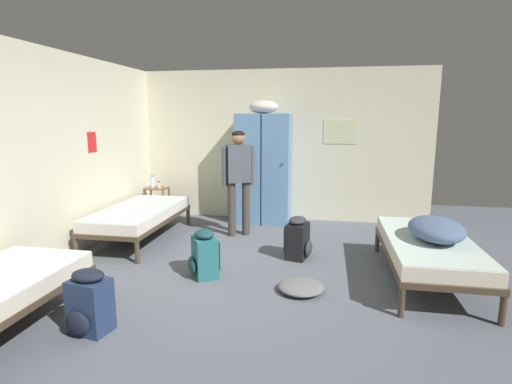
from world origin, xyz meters
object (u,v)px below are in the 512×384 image
(bedding_heap, at_px, (436,229))
(locker_bank, at_px, (263,166))
(clothes_pile_grey, at_px, (301,287))
(backpack_teal, at_px, (204,255))
(person_traveler, at_px, (239,173))
(backpack_black, at_px, (298,239))
(backpack_navy, at_px, (89,303))
(lotion_bottle, at_px, (159,185))
(bed_left_rear, at_px, (139,215))
(bed_right, at_px, (428,248))
(water_bottle, at_px, (152,182))
(shelf_unit, at_px, (157,200))

(bedding_heap, bearing_deg, locker_bank, 135.37)
(locker_bank, relative_size, clothes_pile_grey, 4.29)
(bedding_heap, distance_m, backpack_teal, 2.56)
(bedding_heap, bearing_deg, person_traveler, 151.15)
(bedding_heap, height_order, backpack_black, bedding_heap)
(backpack_teal, bearing_deg, backpack_navy, -113.80)
(locker_bank, height_order, lotion_bottle, locker_bank)
(bed_left_rear, height_order, bedding_heap, bedding_heap)
(bed_right, bearing_deg, water_bottle, 153.82)
(bed_right, relative_size, backpack_navy, 3.45)
(locker_bank, relative_size, water_bottle, 9.44)
(locker_bank, xyz_separation_m, person_traveler, (-0.24, -0.85, -0.00))
(locker_bank, height_order, backpack_teal, locker_bank)
(water_bottle, distance_m, lotion_bottle, 0.17)
(water_bottle, height_order, backpack_navy, water_bottle)
(backpack_navy, bearing_deg, clothes_pile_grey, 33.15)
(backpack_navy, bearing_deg, person_traveler, 78.35)
(locker_bank, height_order, water_bottle, locker_bank)
(bedding_heap, height_order, backpack_navy, bedding_heap)
(bedding_heap, height_order, clothes_pile_grey, bedding_heap)
(locker_bank, relative_size, shelf_unit, 3.63)
(bedding_heap, relative_size, water_bottle, 3.71)
(shelf_unit, relative_size, backpack_teal, 1.04)
(water_bottle, height_order, lotion_bottle, water_bottle)
(backpack_teal, relative_size, backpack_black, 1.00)
(lotion_bottle, xyz_separation_m, backpack_navy, (0.96, -3.63, -0.37))
(water_bottle, relative_size, backpack_teal, 0.40)
(locker_bank, bearing_deg, shelf_unit, -175.45)
(bedding_heap, height_order, water_bottle, water_bottle)
(shelf_unit, bearing_deg, bed_left_rear, -78.14)
(person_traveler, height_order, backpack_black, person_traveler)
(shelf_unit, xyz_separation_m, backpack_teal, (1.61, -2.36, -0.09))
(bed_left_rear, distance_m, backpack_black, 2.40)
(bed_left_rear, relative_size, lotion_bottle, 14.89)
(backpack_black, distance_m, clothes_pile_grey, 1.03)
(water_bottle, height_order, backpack_teal, water_bottle)
(bed_left_rear, distance_m, bedding_heap, 3.99)
(person_traveler, distance_m, backpack_teal, 1.80)
(person_traveler, xyz_separation_m, lotion_bottle, (-1.58, 0.66, -0.34))
(locker_bank, height_order, bed_right, locker_bank)
(locker_bank, height_order, backpack_navy, locker_bank)
(bed_left_rear, distance_m, lotion_bottle, 1.19)
(lotion_bottle, relative_size, backpack_black, 0.23)
(bed_left_rear, bearing_deg, locker_bank, 39.31)
(backpack_navy, bearing_deg, locker_bank, 77.39)
(bed_left_rear, bearing_deg, backpack_black, -9.00)
(backpack_teal, height_order, clothes_pile_grey, backpack_teal)
(locker_bank, height_order, bed_left_rear, locker_bank)
(clothes_pile_grey, bearing_deg, backpack_teal, 169.44)
(bed_right, bearing_deg, clothes_pile_grey, -158.15)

